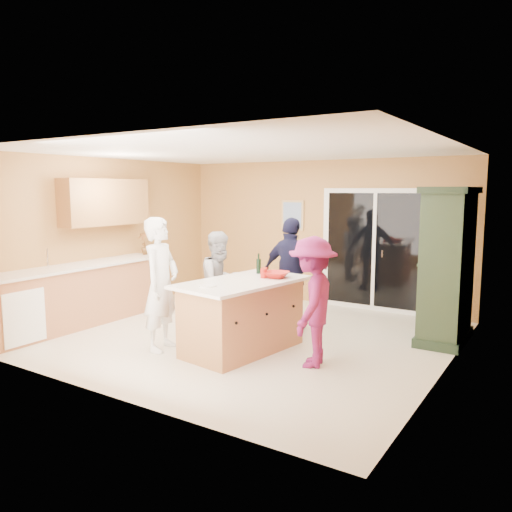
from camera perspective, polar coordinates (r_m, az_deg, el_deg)
The scene contains 22 objects.
floor at distance 7.26m, azimuth -1.44°, elevation -9.04°, with size 5.50×5.50×0.00m, color beige.
ceiling at distance 6.97m, azimuth -1.51°, elevation 11.89°, with size 5.50×5.00×0.10m, color white.
wall_back at distance 9.17m, azimuth 7.28°, elevation 2.68°, with size 5.50×0.10×2.60m, color tan.
wall_front at distance 5.14m, azimuth -17.23°, elevation -1.48°, with size 5.50×0.10×2.60m, color tan.
wall_left at distance 8.83m, azimuth -16.47°, elevation 2.24°, with size 0.10×5.00×2.60m, color tan.
wall_right at distance 5.93m, azimuth 21.15°, elevation -0.47°, with size 0.10×5.00×2.60m, color tan.
left_cabinet_run at distance 8.06m, azimuth -20.46°, elevation -4.45°, with size 0.65×3.05×1.24m.
upper_cabinets at distance 8.53m, azimuth -16.86°, elevation 5.92°, with size 0.35×1.60×0.75m, color #AE6B43.
sliding_door at distance 8.77m, azimuth 13.37°, elevation 0.67°, with size 1.90×0.07×2.10m.
framed_picture at distance 9.38m, azimuth 4.20°, elevation 4.67°, with size 0.46×0.04×0.56m.
kitchen_island at distance 6.49m, azimuth -1.57°, elevation -7.09°, with size 1.20×1.88×0.92m.
green_hutch at distance 7.25m, azimuth 21.02°, elevation -1.22°, with size 0.61×1.15×2.11m.
woman_white at distance 6.57m, azimuth -10.79°, elevation -3.18°, with size 0.63×0.41×1.73m, color white.
woman_grey at distance 7.15m, azimuth -4.06°, elevation -3.15°, with size 0.73×0.57×1.49m, color #AAABAD.
woman_navy at distance 7.44m, azimuth 4.07°, elevation -2.02°, with size 0.98×0.41×1.67m, color #171632.
woman_magenta at distance 5.92m, azimuth 6.45°, elevation -5.21°, with size 1.00×0.57×1.54m, color #821C62.
serving_bowl at distance 6.58m, azimuth 2.33°, elevation -2.15°, with size 0.33×0.33×0.08m, color #B01B13.
tulip_vase at distance 8.98m, azimuth -12.65°, elevation 1.51°, with size 0.22×0.15×0.43m, color red.
tumbler_near at distance 6.74m, azimuth 0.99°, elevation -1.79°, with size 0.08×0.08×0.11m, color #B01B13.
tumbler_far at distance 6.56m, azimuth 0.89°, elevation -1.99°, with size 0.09×0.09×0.12m, color #B01B13.
wine_bottle at distance 6.90m, azimuth 0.30°, elevation -1.11°, with size 0.06×0.06×0.28m.
white_plate at distance 6.03m, azimuth -5.57°, elevation -3.40°, with size 0.21×0.21×0.01m, color silver.
Camera 1 is at (3.88, -5.77, 2.09)m, focal length 35.00 mm.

